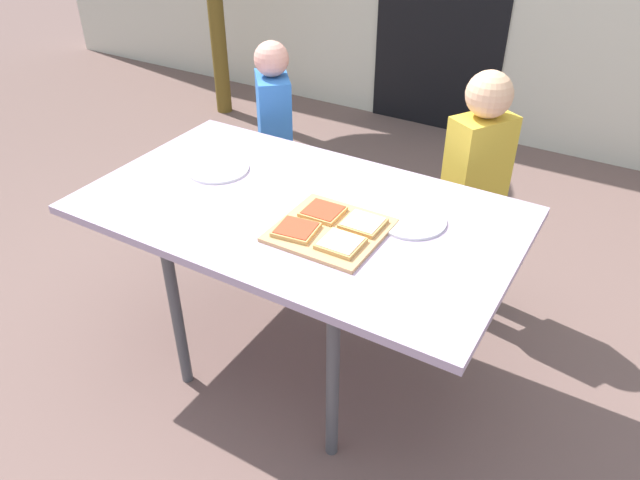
# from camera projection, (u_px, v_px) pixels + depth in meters

# --- Properties ---
(ground_plane) EXTENTS (16.00, 16.00, 0.00)m
(ground_plane) POSITION_uv_depth(u_px,v_px,m) (302.00, 358.00, 2.45)
(ground_plane) COLOR brown
(dining_table) EXTENTS (1.47, 0.86, 0.71)m
(dining_table) POSITION_uv_depth(u_px,v_px,m) (299.00, 221.00, 2.08)
(dining_table) COLOR #B49CB9
(dining_table) RESTS_ON ground
(cutting_board) EXTENTS (0.33, 0.33, 0.01)m
(cutting_board) POSITION_uv_depth(u_px,v_px,m) (330.00, 230.00, 1.92)
(cutting_board) COLOR tan
(cutting_board) RESTS_ON dining_table
(pizza_slice_far_left) EXTENTS (0.13, 0.12, 0.02)m
(pizza_slice_far_left) POSITION_uv_depth(u_px,v_px,m) (323.00, 212.00, 1.99)
(pizza_slice_far_left) COLOR tan
(pizza_slice_far_left) RESTS_ON cutting_board
(pizza_slice_near_left) EXTENTS (0.14, 0.13, 0.02)m
(pizza_slice_near_left) POSITION_uv_depth(u_px,v_px,m) (296.00, 229.00, 1.90)
(pizza_slice_near_left) COLOR tan
(pizza_slice_near_left) RESTS_ON cutting_board
(pizza_slice_near_right) EXTENTS (0.13, 0.12, 0.02)m
(pizza_slice_near_right) POSITION_uv_depth(u_px,v_px,m) (341.00, 243.00, 1.84)
(pizza_slice_near_right) COLOR tan
(pizza_slice_near_right) RESTS_ON cutting_board
(pizza_slice_far_right) EXTENTS (0.13, 0.12, 0.02)m
(pizza_slice_far_right) POSITION_uv_depth(u_px,v_px,m) (363.00, 223.00, 1.93)
(pizza_slice_far_right) COLOR tan
(pizza_slice_far_right) RESTS_ON cutting_board
(plate_white_right) EXTENTS (0.23, 0.23, 0.01)m
(plate_white_right) POSITION_uv_depth(u_px,v_px,m) (411.00, 220.00, 1.97)
(plate_white_right) COLOR white
(plate_white_right) RESTS_ON dining_table
(plate_white_left) EXTENTS (0.23, 0.23, 0.01)m
(plate_white_left) POSITION_uv_depth(u_px,v_px,m) (218.00, 169.00, 2.27)
(plate_white_left) COLOR white
(plate_white_left) RESTS_ON dining_table
(child_left) EXTENTS (0.26, 0.27, 1.02)m
(child_left) POSITION_uv_depth(u_px,v_px,m) (275.00, 138.00, 2.82)
(child_left) COLOR navy
(child_left) RESTS_ON ground
(child_right) EXTENTS (0.24, 0.28, 1.05)m
(child_right) POSITION_uv_depth(u_px,v_px,m) (476.00, 180.00, 2.42)
(child_right) COLOR #2A4D4B
(child_right) RESTS_ON ground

